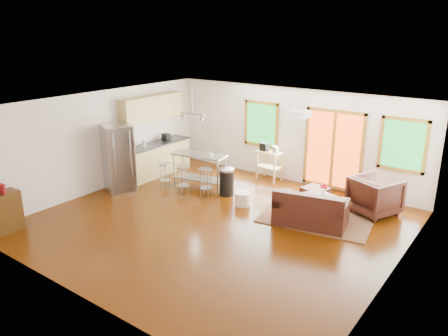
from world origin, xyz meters
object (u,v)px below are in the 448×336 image
Objects in this scene: ottoman at (315,195)px; kitchen_cart at (269,155)px; loveseat at (310,211)px; coffee_table at (324,201)px; island at (199,164)px; armchair at (375,194)px; refrigerator at (119,158)px; rug at (318,216)px.

kitchen_cart is at bearing 157.62° from ottoman.
coffee_table is at bearing 73.86° from loveseat.
kitchen_cart reaches higher than loveseat.
coffee_table reaches higher than ottoman.
armchair is at bearing 12.73° from island.
kitchen_cart is (-2.27, 2.04, 0.40)m from loveseat.
kitchen_cart is (-1.77, 0.73, 0.54)m from ottoman.
refrigerator is (-4.53, -2.29, 0.70)m from ottoman.
island is at bearing -164.04° from ottoman.
ottoman is (-0.45, 0.79, 0.17)m from rug.
rug is 0.39m from coffee_table.
loveseat is at bearing 81.37° from armchair.
loveseat is 3.07m from kitchen_cart.
kitchen_cart is at bearing 125.98° from loveseat.
rug is 4.38× the size of ottoman.
loveseat is 0.95× the size of refrigerator.
rug is at bearing -60.30° from ottoman.
refrigerator is 1.67× the size of kitchen_cart.
kitchen_cart reaches higher than rug.
refrigerator is at bearing -132.36° from kitchen_cart.
ottoman reaches higher than rug.
loveseat is 1.72× the size of armchair.
kitchen_cart is (2.76, 3.02, -0.16)m from refrigerator.
island reaches higher than rug.
coffee_table is at bearing 40.12° from refrigerator.
ottoman is 0.31× the size of refrigerator.
ottoman is at bearing 98.62° from loveseat.
refrigerator reaches higher than island.
refrigerator is 2.12m from island.
loveseat is at bearing -41.98° from kitchen_cart.
loveseat is at bearing -69.35° from ottoman.
loveseat is 5.15m from refrigerator.
coffee_table reaches higher than rug.
coffee_table is at bearing -51.62° from ottoman.
rug is at bearing 67.85° from armchair.
coffee_table is 1.20m from armchair.
loveseat is at bearing -85.36° from rug.
island reaches higher than coffee_table.
refrigerator is at bearing -136.95° from island.
kitchen_cart is (-3.19, 0.59, 0.23)m from armchair.
coffee_table is (0.05, 0.63, 0.06)m from loveseat.
loveseat is 0.63m from coffee_table.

